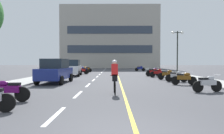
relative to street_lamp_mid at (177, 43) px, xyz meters
name	(u,v)px	position (x,y,z in m)	size (l,w,h in m)	color
ground_plane	(116,75)	(-7.30, 0.46, -3.85)	(140.00, 140.00, 0.00)	#47474C
curb_left	(62,73)	(-14.50, 3.46, -3.79)	(2.40, 72.00, 0.12)	#A8A8A3
curb_right	(169,73)	(-0.10, 3.46, -3.79)	(2.40, 72.00, 0.12)	#A8A8A3
lane_dash_0	(55,115)	(-9.30, -18.54, -3.85)	(0.14, 2.20, 0.01)	silver
lane_dash_1	(78,94)	(-9.30, -14.54, -3.85)	(0.14, 2.20, 0.01)	silver
lane_dash_2	(88,85)	(-9.30, -10.54, -3.85)	(0.14, 2.20, 0.01)	silver
lane_dash_3	(94,80)	(-9.30, -6.54, -3.85)	(0.14, 2.20, 0.01)	silver
lane_dash_4	(97,77)	(-9.30, -2.54, -3.85)	(0.14, 2.20, 0.01)	silver
lane_dash_5	(100,74)	(-9.30, 1.46, -3.85)	(0.14, 2.20, 0.01)	silver
lane_dash_6	(102,73)	(-9.30, 5.46, -3.85)	(0.14, 2.20, 0.01)	silver
lane_dash_7	(103,71)	(-9.30, 9.46, -3.85)	(0.14, 2.20, 0.01)	silver
lane_dash_8	(104,70)	(-9.30, 13.46, -3.85)	(0.14, 2.20, 0.01)	silver
lane_dash_9	(105,69)	(-9.30, 17.46, -3.85)	(0.14, 2.20, 0.01)	silver
lane_dash_10	(106,69)	(-9.30, 21.46, -3.85)	(0.14, 2.20, 0.01)	silver
lane_dash_11	(106,68)	(-9.30, 25.46, -3.85)	(0.14, 2.20, 0.01)	silver
centre_line_yellow	(117,73)	(-7.05, 3.46, -3.85)	(0.12, 66.00, 0.01)	gold
office_building	(110,38)	(-8.43, 28.57, 3.72)	(23.83, 8.33, 15.16)	#9E998E
street_lamp_mid	(177,43)	(0.00, 0.00, 0.00)	(1.46, 0.36, 5.10)	black
parked_car_near	(55,71)	(-11.94, -9.11, -2.94)	(2.03, 4.25, 1.82)	black
parked_car_mid	(72,68)	(-12.23, -1.23, -2.94)	(2.16, 4.31, 1.82)	black
motorcycle_1	(8,90)	(-11.76, -16.48, -3.38)	(1.70, 0.60, 0.92)	black
motorcycle_2	(208,83)	(-2.61, -13.74, -3.38)	(1.68, 0.64, 0.92)	black
motorcycle_3	(184,78)	(-2.71, -10.42, -3.38)	(1.66, 0.74, 0.92)	black
motorcycle_4	(177,76)	(-2.61, -8.37, -3.38)	(1.67, 0.68, 0.92)	black
motorcycle_5	(167,74)	(-2.77, -6.21, -3.38)	(1.70, 0.60, 0.92)	black
motorcycle_6	(158,73)	(-3.05, -3.42, -3.38)	(1.67, 0.69, 0.92)	black
motorcycle_7	(153,72)	(-3.18, -1.83, -3.38)	(1.69, 0.60, 0.92)	black
motorcycle_8	(153,71)	(-2.80, 0.13, -3.38)	(1.70, 0.60, 0.92)	black
motorcycle_9	(82,70)	(-11.61, 1.93, -3.38)	(1.70, 0.60, 0.92)	black
motorcycle_10	(82,70)	(-11.75, 3.33, -3.38)	(1.70, 0.60, 0.92)	black
motorcycle_11	(84,70)	(-11.81, 5.08, -3.38)	(1.70, 0.60, 0.92)	black
motorcycle_12	(86,69)	(-11.69, 7.04, -3.38)	(1.67, 0.70, 0.92)	black
motorcycle_13	(140,68)	(-3.11, 9.99, -3.38)	(1.69, 0.61, 0.92)	black
cyclist_rider	(115,76)	(-7.50, -14.36, -2.97)	(0.42, 1.77, 1.71)	black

